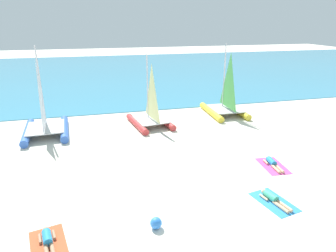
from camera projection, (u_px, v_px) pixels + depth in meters
The scene contains 12 objects.
ground_plane at pixel (154, 123), 21.39m from camera, with size 120.00×120.00×0.00m, color silver.
ocean_water at pixel (121, 71), 42.33m from camera, with size 120.00×40.00×0.05m, color teal.
sailboat_red at pixel (150, 115), 20.64m from camera, with size 2.94×4.05×4.84m.
sailboat_blue at pixel (45, 122), 18.93m from camera, with size 2.99×4.41×5.53m.
sailboat_yellow at pixel (225, 105), 23.03m from camera, with size 2.68×4.13×5.32m.
towel_left at pixel (48, 245), 9.80m from camera, with size 1.10×1.90×0.01m, color #EA5933.
sunbather_left at pixel (48, 241), 9.82m from camera, with size 0.73×1.56×0.30m.
towel_middle at pixel (274, 202), 12.11m from camera, with size 1.10×1.90×0.01m, color #338CD8.
sunbather_middle at pixel (273, 198), 12.12m from camera, with size 0.69×1.56×0.30m.
towel_right at pixel (273, 166), 15.09m from camera, with size 1.10×1.90×0.01m, color #D84C99.
sunbather_right at pixel (273, 163), 15.11m from camera, with size 0.58×1.57×0.30m.
beach_ball at pixel (156, 223), 10.53m from camera, with size 0.43×0.43×0.43m, color #337FE5.
Camera 1 is at (-4.00, -9.84, 6.99)m, focal length 31.93 mm.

